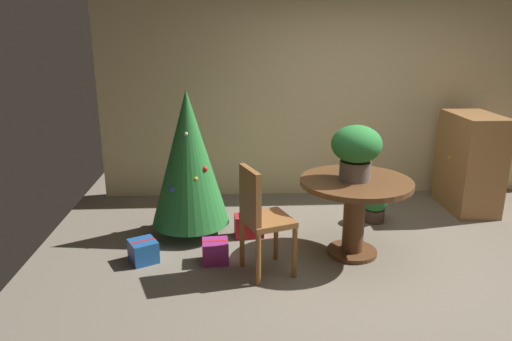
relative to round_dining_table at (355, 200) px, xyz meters
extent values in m
plane|color=#756B5B|center=(0.23, -0.38, -0.55)|extent=(6.60, 6.60, 0.00)
cube|color=beige|center=(0.23, 1.82, 0.75)|extent=(6.00, 0.10, 2.60)
cylinder|color=brown|center=(0.00, 0.00, -0.53)|extent=(0.48, 0.48, 0.04)
cylinder|color=brown|center=(0.00, 0.00, -0.18)|extent=(0.20, 0.20, 0.66)
cylinder|color=brown|center=(0.00, 0.00, 0.18)|extent=(1.04, 1.04, 0.05)
cylinder|color=#665B51|center=(-0.02, 0.01, 0.29)|extent=(0.29, 0.29, 0.18)
ellipsoid|color=#287533|center=(-0.02, 0.01, 0.54)|extent=(0.46, 0.46, 0.34)
sphere|color=#EAD14C|center=(0.11, -0.01, 0.61)|extent=(0.06, 0.06, 0.06)
sphere|color=#EAD14C|center=(-0.07, -0.18, 0.55)|extent=(0.07, 0.07, 0.07)
sphere|color=#EAD14C|center=(0.03, -0.10, 0.57)|extent=(0.06, 0.06, 0.06)
sphere|color=#EAD14C|center=(-0.15, 0.02, 0.63)|extent=(0.08, 0.08, 0.08)
cylinder|color=brown|center=(-0.75, -0.07, -0.31)|extent=(0.04, 0.04, 0.47)
cylinder|color=brown|center=(-0.62, -0.42, -0.31)|extent=(0.04, 0.04, 0.47)
cylinder|color=brown|center=(-1.07, -0.19, -0.31)|extent=(0.04, 0.04, 0.47)
cylinder|color=brown|center=(-0.94, -0.54, -0.31)|extent=(0.04, 0.04, 0.47)
cube|color=brown|center=(-0.84, -0.31, -0.05)|extent=(0.50, 0.52, 0.05)
cube|color=brown|center=(-1.00, -0.36, 0.20)|extent=(0.17, 0.37, 0.46)
cylinder|color=brown|center=(-1.58, 0.56, -0.48)|extent=(0.10, 0.10, 0.13)
cone|color=#287533|center=(-1.58, 0.56, 0.28)|extent=(0.80, 0.80, 1.39)
sphere|color=red|center=(-1.42, 0.42, 0.21)|extent=(0.06, 0.06, 0.06)
sphere|color=silver|center=(-1.79, 0.82, -0.19)|extent=(0.06, 0.06, 0.06)
sphere|color=silver|center=(-1.50, 0.65, 0.50)|extent=(0.04, 0.04, 0.04)
sphere|color=#2D51A8|center=(-1.73, 0.35, 0.02)|extent=(0.07, 0.07, 0.07)
sphere|color=silver|center=(-1.59, 0.45, 0.56)|extent=(0.04, 0.04, 0.04)
sphere|color=gold|center=(-1.51, 0.35, 0.13)|extent=(0.05, 0.05, 0.05)
sphere|color=gold|center=(-1.72, 0.73, 0.20)|extent=(0.05, 0.05, 0.05)
cube|color=red|center=(-0.98, 0.46, -0.43)|extent=(0.31, 0.21, 0.23)
cube|color=#9E287A|center=(-0.98, 0.46, -0.43)|extent=(0.30, 0.05, 0.23)
cube|color=#1E569E|center=(-1.98, -0.05, -0.44)|extent=(0.32, 0.32, 0.21)
cube|color=red|center=(-1.98, -0.05, -0.44)|extent=(0.22, 0.14, 0.21)
cube|color=#9E287A|center=(-1.31, -0.10, -0.44)|extent=(0.25, 0.23, 0.21)
cube|color=red|center=(-1.31, -0.10, -0.44)|extent=(0.24, 0.04, 0.21)
cube|color=#9E6B3D|center=(1.66, 1.13, 0.03)|extent=(0.49, 0.83, 1.15)
sphere|color=#B29338|center=(1.40, 1.13, 0.09)|extent=(0.04, 0.04, 0.04)
cylinder|color=#4C382D|center=(0.45, 0.78, -0.47)|extent=(0.22, 0.22, 0.14)
sphere|color=#287533|center=(0.45, 0.78, -0.29)|extent=(0.28, 0.28, 0.28)
camera|label=1|loc=(-1.15, -4.12, 1.54)|focal=33.36mm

